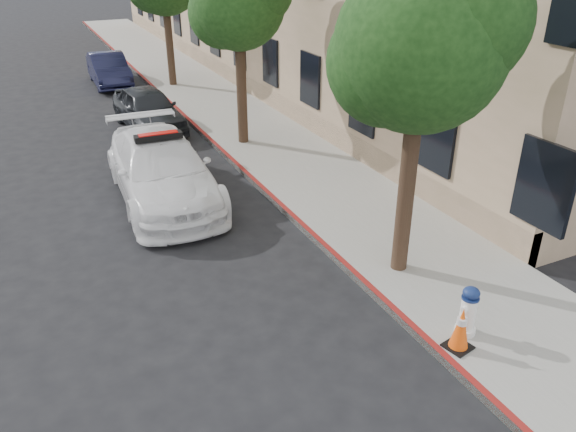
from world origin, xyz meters
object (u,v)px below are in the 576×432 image
Objects in this scene: parked_car_mid at (148,109)px; parked_car_far at (109,69)px; fire_hydrant at (468,311)px; traffic_cone at (461,328)px; police_car at (162,169)px.

parked_car_mid is 6.76m from parked_car_far.
traffic_cone is (-0.34, -0.23, -0.06)m from fire_hydrant.
parked_car_far is 19.85m from fire_hydrant.
traffic_cone is at bearing -87.64° from parked_car_mid.
parked_car_mid is 1.01× the size of parked_car_far.
fire_hydrant is 1.18× the size of traffic_cone.
police_car is 7.40× the size of traffic_cone.
fire_hydrant is (2.07, -19.74, -0.08)m from parked_car_far.
fire_hydrant is (2.94, -7.36, -0.20)m from police_car.
police_car reaches higher than parked_car_far.
police_car is 12.41m from parked_car_far.
parked_car_mid is 13.32m from traffic_cone.
police_car is 1.36× the size of parked_car_far.
police_car is at bearing 92.55° from fire_hydrant.
fire_hydrant is at bearing -83.12° from parked_car_far.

